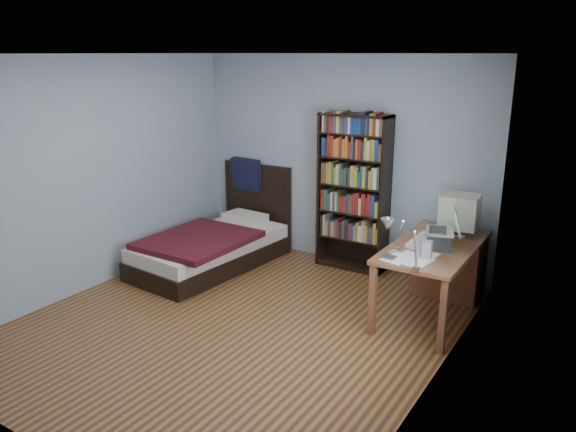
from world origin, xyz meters
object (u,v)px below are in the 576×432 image
(desk, at_px, (445,262))
(bed, at_px, (215,244))
(desk_lamp, at_px, (392,229))
(laptop, at_px, (441,236))
(crt_monitor, at_px, (458,212))
(soda_can, at_px, (430,232))
(bookshelf, at_px, (353,193))
(speaker, at_px, (427,250))
(keyboard, at_px, (424,241))

(desk, xyz_separation_m, bed, (-2.69, -0.47, -0.15))
(desk_lamp, bearing_deg, desk, 89.06)
(desk, xyz_separation_m, laptop, (0.07, -0.47, 0.43))
(crt_monitor, height_order, desk_lamp, desk_lamp)
(soda_can, height_order, bookshelf, bookshelf)
(crt_monitor, height_order, speaker, crt_monitor)
(soda_can, bearing_deg, speaker, -74.63)
(speaker, relative_size, soda_can, 1.50)
(desk, bearing_deg, bed, -170.00)
(crt_monitor, relative_size, keyboard, 0.85)
(desk_lamp, relative_size, bed, 0.26)
(keyboard, bearing_deg, desk, 75.37)
(keyboard, bearing_deg, soda_can, 89.58)
(speaker, bearing_deg, bookshelf, 130.64)
(crt_monitor, distance_m, bed, 2.91)
(bed, bearing_deg, crt_monitor, 10.06)
(speaker, bearing_deg, laptop, 79.99)
(bookshelf, xyz_separation_m, bed, (-1.46, -0.80, -0.67))
(desk_lamp, height_order, keyboard, desk_lamp)
(desk, distance_m, crt_monitor, 0.56)
(keyboard, bearing_deg, crt_monitor, 65.89)
(laptop, bearing_deg, soda_can, 127.12)
(desk, height_order, speaker, speaker)
(keyboard, xyz_separation_m, soda_can, (0.00, 0.19, 0.04))
(desk, height_order, crt_monitor, crt_monitor)
(bookshelf, distance_m, bed, 1.79)
(speaker, xyz_separation_m, soda_can, (-0.17, 0.60, -0.03))
(crt_monitor, height_order, laptop, crt_monitor)
(keyboard, bearing_deg, bookshelf, 146.56)
(desk_lamp, height_order, soda_can, desk_lamp)
(desk, height_order, keyboard, keyboard)
(laptop, bearing_deg, bed, -179.97)
(crt_monitor, height_order, bed, bed)
(desk, xyz_separation_m, speaker, (0.06, -0.83, 0.40))
(crt_monitor, height_order, keyboard, crt_monitor)
(keyboard, xyz_separation_m, bookshelf, (-1.12, 0.74, 0.18))
(speaker, bearing_deg, keyboard, 104.59)
(laptop, distance_m, keyboard, 0.21)
(crt_monitor, xyz_separation_m, laptop, (-0.01, -0.49, -0.13))
(crt_monitor, bearing_deg, bed, -169.94)
(soda_can, bearing_deg, crt_monitor, 52.09)
(desk, relative_size, soda_can, 13.41)
(crt_monitor, height_order, soda_can, crt_monitor)
(laptop, relative_size, speaker, 2.44)
(desk, xyz_separation_m, bookshelf, (-1.23, 0.33, 0.52))
(speaker, height_order, soda_can, speaker)
(laptop, xyz_separation_m, soda_can, (-0.18, 0.24, -0.06))
(desk, height_order, soda_can, soda_can)
(laptop, bearing_deg, crt_monitor, 88.55)
(desk, bearing_deg, speaker, -86.09)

